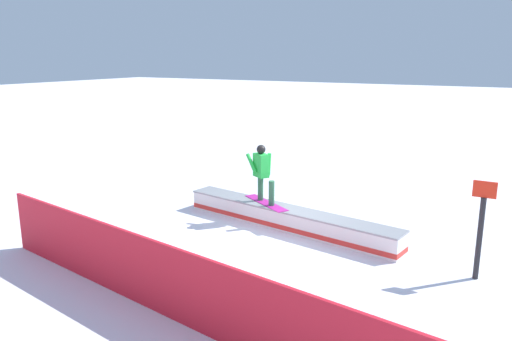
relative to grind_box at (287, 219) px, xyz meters
name	(u,v)px	position (x,y,z in m)	size (l,w,h in m)	color
ground_plane	(287,229)	(0.00, 0.00, -0.23)	(120.00, 120.00, 0.00)	white
grind_box	(287,219)	(0.00, 0.00, 0.00)	(5.74, 1.50, 0.51)	white
snowboarder	(262,172)	(0.79, -0.18, 1.03)	(1.53, 1.06, 1.41)	#BA2091
safety_fence	(161,278)	(0.00, 4.55, 0.38)	(8.92, 0.06, 1.22)	red
trail_marker	(481,227)	(-4.22, 0.70, 0.77)	(0.40, 0.10, 1.86)	#262628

